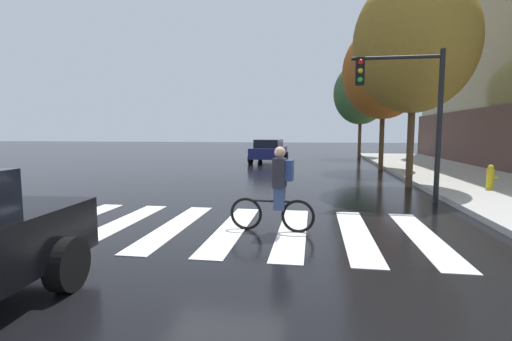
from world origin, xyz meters
name	(u,v)px	position (x,y,z in m)	size (l,w,h in m)	color
ground_plane	(222,228)	(0.00, 0.00, 0.00)	(120.00, 120.00, 0.00)	black
crosswalk_stripes	(203,227)	(-0.40, 0.00, 0.01)	(9.17, 3.85, 0.01)	silver
sedan_mid	(269,151)	(-0.99, 16.45, 0.76)	(2.25, 4.37, 1.47)	navy
cyclist	(278,190)	(1.16, -0.07, 0.84)	(1.71, 0.38, 1.69)	black
traffic_light_near	(409,99)	(4.41, 3.67, 2.86)	(2.47, 0.28, 4.20)	black
fire_hydrant	(490,177)	(7.43, 5.54, 0.53)	(0.33, 0.22, 0.78)	gold
street_tree_near	(415,43)	(5.23, 6.66, 5.02)	(4.17, 4.17, 7.42)	#4C3823
street_tree_mid	(384,72)	(5.29, 12.81, 4.98)	(4.14, 4.14, 7.37)	#4C3823
street_tree_far	(361,93)	(5.19, 21.51, 4.76)	(3.96, 3.96, 7.05)	#4C3823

